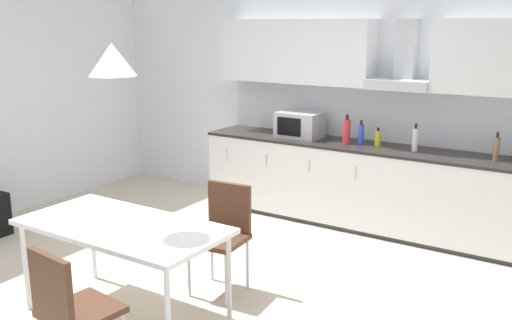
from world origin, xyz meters
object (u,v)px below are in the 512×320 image
(bottle_white, at_px, (415,139))
(bottle_blue, at_px, (361,134))
(dining_table, at_px, (122,230))
(chair_near_right, at_px, (68,304))
(bottle_yellow, at_px, (378,138))
(pendant_lamp, at_px, (112,60))
(microwave, at_px, (300,125))
(chair_far_right, at_px, (223,227))
(bottle_brown, at_px, (496,149))
(bottle_red, at_px, (347,131))

(bottle_white, height_order, bottle_blue, bottle_white)
(dining_table, bearing_deg, chair_near_right, -66.42)
(bottle_yellow, relative_size, pendant_lamp, 0.60)
(microwave, relative_size, pendant_lamp, 1.50)
(bottle_blue, relative_size, chair_far_right, 0.29)
(chair_near_right, bearing_deg, chair_far_right, 89.93)
(bottle_brown, height_order, pendant_lamp, pendant_lamp)
(bottle_white, distance_m, pendant_lamp, 3.15)
(bottle_yellow, height_order, pendant_lamp, pendant_lamp)
(chair_near_right, bearing_deg, dining_table, 113.58)
(bottle_white, xyz_separation_m, dining_table, (-1.23, -2.76, -0.32))
(bottle_white, bearing_deg, chair_near_right, -104.21)
(dining_table, bearing_deg, bottle_white, 66.04)
(chair_far_right, bearing_deg, bottle_brown, 50.66)
(bottle_brown, relative_size, pendant_lamp, 0.84)
(chair_near_right, distance_m, pendant_lamp, 1.59)
(bottle_white, bearing_deg, chair_far_right, -114.06)
(dining_table, xyz_separation_m, pendant_lamp, (-0.00, -0.00, 1.20))
(bottle_red, distance_m, pendant_lamp, 2.92)
(pendant_lamp, bearing_deg, bottle_blue, 76.71)
(bottle_white, xyz_separation_m, chair_near_right, (-0.89, -3.52, -0.47))
(bottle_brown, distance_m, pendant_lamp, 3.52)
(pendant_lamp, bearing_deg, bottle_brown, 54.45)
(bottle_blue, distance_m, chair_far_right, 2.08)
(bottle_white, distance_m, chair_far_right, 2.23)
(bottle_white, bearing_deg, bottle_blue, 179.14)
(bottle_brown, xyz_separation_m, chair_near_right, (-1.64, -3.53, -0.47))
(bottle_yellow, xyz_separation_m, dining_table, (-0.83, -2.80, -0.29))
(microwave, distance_m, pendant_lamp, 2.90)
(bottle_white, height_order, chair_near_right, bottle_white)
(microwave, relative_size, chair_far_right, 0.55)
(bottle_yellow, height_order, chair_far_right, bottle_yellow)
(bottle_white, distance_m, chair_near_right, 3.67)
(bottle_white, xyz_separation_m, bottle_yellow, (-0.40, 0.04, -0.04))
(dining_table, distance_m, chair_far_right, 0.85)
(bottle_brown, bearing_deg, bottle_white, -179.32)
(bottle_white, relative_size, dining_table, 0.18)
(bottle_red, bearing_deg, chair_near_right, -92.80)
(bottle_blue, relative_size, bottle_brown, 0.96)
(bottle_red, bearing_deg, bottle_white, 1.55)
(dining_table, bearing_deg, microwave, 91.45)
(bottle_white, relative_size, bottle_blue, 1.08)
(bottle_white, relative_size, bottle_brown, 1.04)
(microwave, height_order, bottle_yellow, microwave)
(microwave, relative_size, bottle_blue, 1.87)
(chair_far_right, relative_size, pendant_lamp, 2.72)
(microwave, bearing_deg, pendant_lamp, -88.55)
(dining_table, bearing_deg, bottle_red, 79.56)
(bottle_blue, distance_m, bottle_brown, 1.32)
(bottle_yellow, bearing_deg, bottle_brown, -1.53)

